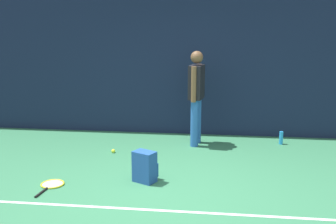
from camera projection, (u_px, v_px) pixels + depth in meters
ground_plane at (164, 193)px, 5.37m from camera, size 12.00×12.00×0.00m
back_fence at (184, 62)px, 7.98m from camera, size 10.00×0.10×2.86m
court_line at (159, 210)px, 4.87m from camera, size 9.00×0.05×0.00m
tennis_player at (196, 92)px, 7.31m from camera, size 0.28×0.52×1.70m
tennis_racket at (51, 185)px, 5.61m from camera, size 0.35×0.63×0.03m
backpack at (145, 167)px, 5.73m from camera, size 0.36×0.37×0.44m
tennis_ball_near_player at (113, 151)px, 7.02m from camera, size 0.07×0.07×0.07m
water_bottle at (281, 138)px, 7.50m from camera, size 0.07×0.07×0.24m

